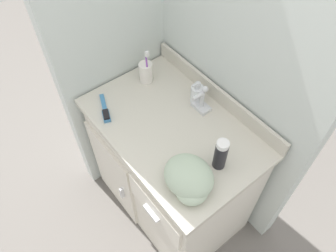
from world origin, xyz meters
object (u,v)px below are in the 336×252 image
Objects in this scene: toothbrush_cup at (146,72)px; hand_towel at (190,179)px; soap_dispenser at (197,94)px; hairbrush at (105,111)px; shaving_cream_can at (221,154)px.

toothbrush_cup is 0.96× the size of hand_towel.
toothbrush_cup is 1.68× the size of soap_dispenser.
soap_dispenser is 0.45m from hairbrush.
soap_dispenser is 0.37m from shaving_cream_can.
toothbrush_cup is at bearing 174.23° from shaving_cream_can.
toothbrush_cup is 0.29m from soap_dispenser.
shaving_cream_can reaches higher than soap_dispenser.
hand_towel is (-0.00, -0.16, -0.03)m from shaving_cream_can.
shaving_cream_can is at bearing 44.25° from hairbrush.
hand_towel reaches higher than hairbrush.
toothbrush_cup is at bearing 123.46° from hairbrush.
shaving_cream_can is 0.16m from hand_towel.
soap_dispenser is 0.70× the size of hairbrush.
toothbrush_cup reaches higher than hand_towel.
soap_dispenser is 0.47m from hand_towel.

